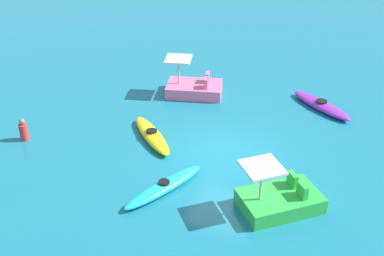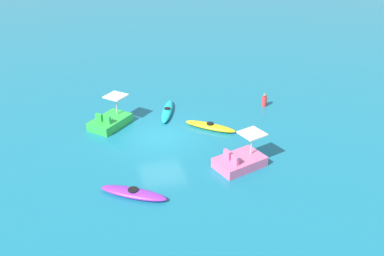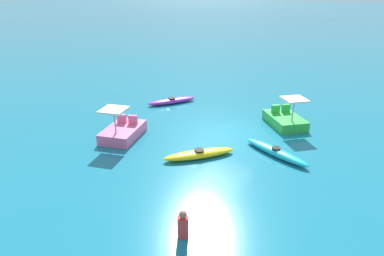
% 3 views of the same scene
% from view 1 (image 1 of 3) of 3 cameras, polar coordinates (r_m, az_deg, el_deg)
% --- Properties ---
extents(ground_plane, '(600.00, 600.00, 0.00)m').
position_cam_1_polar(ground_plane, '(17.85, 3.96, -3.08)').
color(ground_plane, '#19728C').
extents(kayak_cyan, '(1.68, 3.25, 0.37)m').
position_cam_1_polar(kayak_cyan, '(15.98, -3.23, -6.76)').
color(kayak_cyan, '#19B7C6').
rests_on(kayak_cyan, ground_plane).
extents(kayak_yellow, '(2.77, 2.52, 0.37)m').
position_cam_1_polar(kayak_yellow, '(18.73, -4.64, -0.82)').
color(kayak_yellow, yellow).
rests_on(kayak_yellow, ground_plane).
extents(kayak_purple, '(3.04, 2.34, 0.37)m').
position_cam_1_polar(kayak_purple, '(21.55, 14.62, 2.57)').
color(kayak_purple, purple).
rests_on(kayak_purple, ground_plane).
extents(pedal_boat_pink, '(2.74, 2.15, 1.68)m').
position_cam_1_polar(pedal_boat_pink, '(22.02, 0.22, 4.70)').
color(pedal_boat_pink, pink).
rests_on(pedal_boat_pink, ground_plane).
extents(pedal_boat_green, '(2.77, 2.74, 1.68)m').
position_cam_1_polar(pedal_boat_green, '(15.40, 10.03, -8.03)').
color(pedal_boat_green, green).
rests_on(pedal_boat_green, ground_plane).
extents(person_near_shore, '(0.42, 0.42, 0.88)m').
position_cam_1_polar(person_near_shore, '(19.55, -18.80, -0.30)').
color(person_near_shore, red).
rests_on(person_near_shore, ground_plane).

